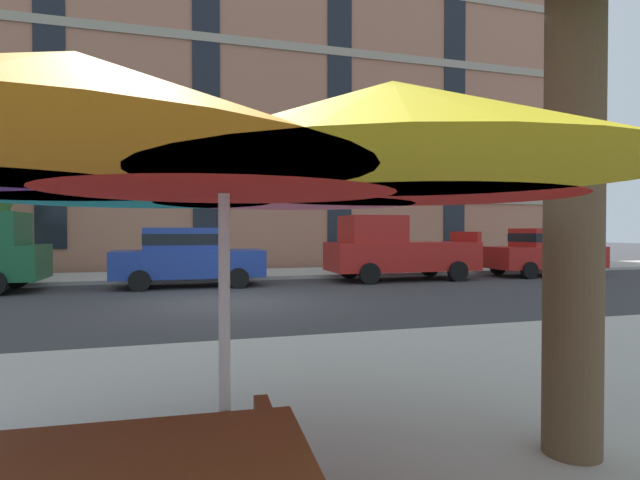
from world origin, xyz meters
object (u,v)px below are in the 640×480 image
object	(u,v)px
sedan_blue	(188,255)
pickup_red	(396,250)
sedan_red	(545,250)
patio_umbrella	(224,158)

from	to	relation	value
sedan_blue	pickup_red	distance (m)	6.86
sedan_red	patio_umbrella	xyz separation A→B (m)	(-13.04, -12.70, 1.10)
sedan_blue	patio_umbrella	world-z (taller)	patio_umbrella
sedan_blue	patio_umbrella	bearing A→B (deg)	-90.16
pickup_red	patio_umbrella	bearing A→B (deg)	-118.50
pickup_red	patio_umbrella	size ratio (longest dim) A/B	1.29
sedan_blue	sedan_red	bearing A→B (deg)	0.00
pickup_red	patio_umbrella	distance (m)	14.49
sedan_blue	sedan_red	size ratio (longest dim) A/B	1.00
pickup_red	sedan_red	xyz separation A→B (m)	(6.15, -0.00, -0.08)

